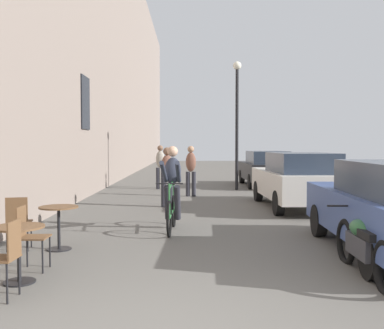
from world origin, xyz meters
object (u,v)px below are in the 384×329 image
(pedestrian_near, at_px, (167,173))
(cyclist_on_bicycle, at_px, (172,190))
(street_lamp, at_px, (237,109))
(parked_car_second, at_px, (298,179))
(cafe_chair_mid_toward_street, at_px, (18,219))
(cafe_table_mid, at_px, (59,218))
(cafe_chair_near_toward_street, at_px, (29,233))
(pedestrian_mid, at_px, (191,168))
(parked_car_third, at_px, (265,168))
(cafe_chair_near_toward_wall, at_px, (5,254))
(pedestrian_far, at_px, (160,164))
(parked_motorcycle, at_px, (364,246))
(cafe_table_near, at_px, (19,242))

(pedestrian_near, bearing_deg, cyclist_on_bicycle, -85.47)
(street_lamp, height_order, parked_car_second, street_lamp)
(cafe_chair_mid_toward_street, bearing_deg, cafe_table_mid, 6.66)
(cafe_chair_near_toward_street, bearing_deg, pedestrian_near, 75.74)
(cafe_chair_near_toward_street, relative_size, pedestrian_mid, 0.53)
(cafe_table_mid, distance_m, cafe_chair_mid_toward_street, 0.65)
(cafe_table_mid, distance_m, parked_car_second, 7.06)
(pedestrian_mid, bearing_deg, cafe_chair_mid_toward_street, -110.26)
(cyclist_on_bicycle, relative_size, parked_car_third, 0.42)
(cafe_chair_near_toward_wall, xyz_separation_m, pedestrian_near, (1.45, 7.48, 0.42))
(cafe_table_mid, height_order, pedestrian_far, pedestrian_far)
(parked_motorcycle, bearing_deg, parked_car_second, 84.12)
(cafe_table_near, relative_size, parked_car_third, 0.17)
(cafe_chair_near_toward_wall, relative_size, pedestrian_far, 0.52)
(parked_car_second, xyz_separation_m, parked_motorcycle, (-0.66, -6.40, -0.38))
(cafe_chair_near_toward_street, xyz_separation_m, pedestrian_far, (1.09, 11.32, 0.45))
(pedestrian_near, bearing_deg, parked_car_third, 58.47)
(cafe_table_mid, height_order, parked_car_third, parked_car_third)
(cafe_chair_near_toward_wall, bearing_deg, pedestrian_far, 85.69)
(pedestrian_mid, distance_m, street_lamp, 3.54)
(street_lamp, distance_m, parked_car_second, 5.63)
(pedestrian_near, relative_size, parked_motorcycle, 0.77)
(street_lamp, bearing_deg, pedestrian_far, 175.10)
(cafe_table_near, xyz_separation_m, pedestrian_far, (1.02, 11.89, 0.44))
(pedestrian_mid, bearing_deg, cyclist_on_bicycle, -93.88)
(parked_car_third, bearing_deg, pedestrian_mid, -130.93)
(cafe_chair_mid_toward_street, bearing_deg, pedestrian_near, 67.05)
(cafe_chair_near_toward_wall, xyz_separation_m, cafe_table_mid, (-0.09, 2.39, 0.00))
(cafe_table_mid, relative_size, parked_car_second, 0.17)
(cafe_chair_mid_toward_street, height_order, parked_motorcycle, cafe_chair_mid_toward_street)
(parked_car_second, distance_m, parked_car_third, 6.40)
(cafe_table_near, bearing_deg, pedestrian_far, 85.11)
(pedestrian_mid, xyz_separation_m, parked_car_second, (2.91, -2.81, -0.17))
(cafe_table_near, bearing_deg, parked_car_second, 52.42)
(cafe_table_near, height_order, cafe_table_mid, same)
(pedestrian_near, xyz_separation_m, parked_motorcycle, (2.92, -6.64, -0.53))
(cafe_chair_near_toward_street, bearing_deg, cafe_chair_near_toward_wall, -82.58)
(cafe_chair_mid_toward_street, bearing_deg, cyclist_on_bicycle, 36.18)
(cyclist_on_bicycle, bearing_deg, cafe_chair_near_toward_wall, -112.71)
(cafe_table_mid, relative_size, pedestrian_mid, 0.42)
(cyclist_on_bicycle, bearing_deg, pedestrian_mid, 86.12)
(cafe_chair_near_toward_wall, height_order, cafe_chair_mid_toward_street, same)
(street_lamp, bearing_deg, cafe_chair_near_toward_street, -110.08)
(street_lamp, height_order, parked_car_third, street_lamp)
(pedestrian_mid, bearing_deg, pedestrian_near, -104.59)
(cafe_chair_near_toward_street, xyz_separation_m, parked_motorcycle, (4.52, -0.33, -0.11))
(parked_car_third, xyz_separation_m, parked_motorcycle, (-0.86, -12.80, -0.36))
(cafe_chair_mid_toward_street, relative_size, parked_car_second, 0.21)
(street_lamp, relative_size, parked_motorcycle, 2.28)
(cafe_chair_near_toward_street, distance_m, pedestrian_far, 11.39)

